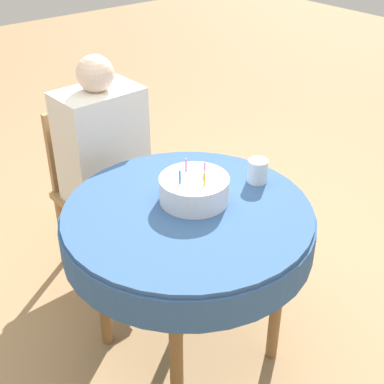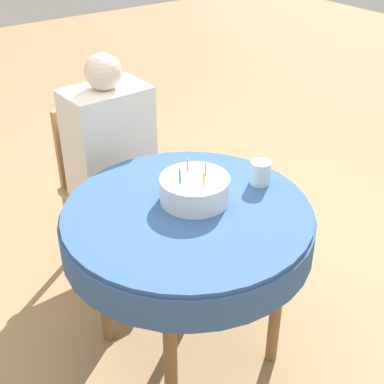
{
  "view_description": "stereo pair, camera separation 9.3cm",
  "coord_description": "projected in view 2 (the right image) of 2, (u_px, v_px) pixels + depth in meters",
  "views": [
    {
      "loc": [
        -1.05,
        -1.33,
        1.86
      ],
      "look_at": [
        0.03,
        0.01,
        0.81
      ],
      "focal_mm": 50.0,
      "sensor_mm": 36.0,
      "label": 1
    },
    {
      "loc": [
        -0.97,
        -1.38,
        1.86
      ],
      "look_at": [
        0.03,
        0.01,
        0.81
      ],
      "focal_mm": 50.0,
      "sensor_mm": 36.0,
      "label": 2
    }
  ],
  "objects": [
    {
      "name": "person",
      "position": [
        112.0,
        149.0,
        2.58
      ],
      "size": [
        0.4,
        0.36,
        1.15
      ],
      "rotation": [
        0.0,
        0.0,
        0.04
      ],
      "color": "beige",
      "rests_on": "ground_plane"
    },
    {
      "name": "chair",
      "position": [
        106.0,
        181.0,
        2.76
      ],
      "size": [
        0.44,
        0.44,
        0.86
      ],
      "rotation": [
        0.0,
        0.0,
        0.04
      ],
      "color": "#A37A4C",
      "rests_on": "ground_plane"
    },
    {
      "name": "drinking_glass",
      "position": [
        260.0,
        173.0,
        2.16
      ],
      "size": [
        0.08,
        0.08,
        0.1
      ],
      "color": "silver",
      "rests_on": "dining_table"
    },
    {
      "name": "ground_plane",
      "position": [
        188.0,
        347.0,
        2.41
      ],
      "size": [
        12.0,
        12.0,
        0.0
      ],
      "primitive_type": "plane",
      "color": "#A37F56"
    },
    {
      "name": "dining_table",
      "position": [
        187.0,
        229.0,
        2.07
      ],
      "size": [
        0.97,
        0.97,
        0.75
      ],
      "color": "#335689",
      "rests_on": "ground_plane"
    },
    {
      "name": "birthday_cake",
      "position": [
        195.0,
        189.0,
        2.05
      ],
      "size": [
        0.27,
        0.27,
        0.15
      ],
      "color": "white",
      "rests_on": "dining_table"
    }
  ]
}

